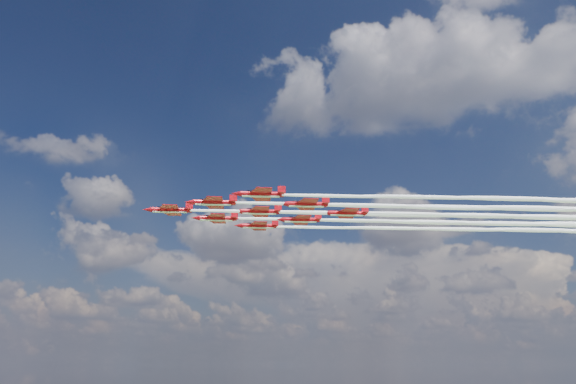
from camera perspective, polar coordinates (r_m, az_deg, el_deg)
name	(u,v)px	position (r m, az deg, el deg)	size (l,w,h in m)	color
jet_lead	(477,216)	(148.83, 18.65, -2.29)	(141.65, 79.70, 2.95)	#B00913
jet_row2_port	(533,209)	(146.97, 23.62, -1.56)	(141.65, 79.70, 2.95)	#B00913
jet_row2_starb	(506,223)	(159.73, 21.25, -2.99)	(141.65, 79.70, 2.95)	#B00913
jet_row3_centre	(560,217)	(158.40, 25.90, -2.31)	(141.65, 79.70, 2.95)	#B00913
jet_row3_starb	(532,230)	(170.94, 23.53, -3.60)	(141.65, 79.70, 2.95)	#B00913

